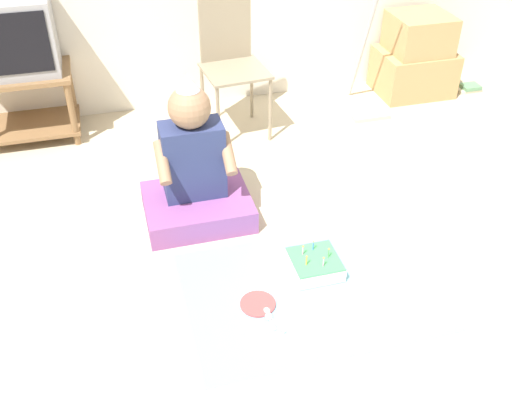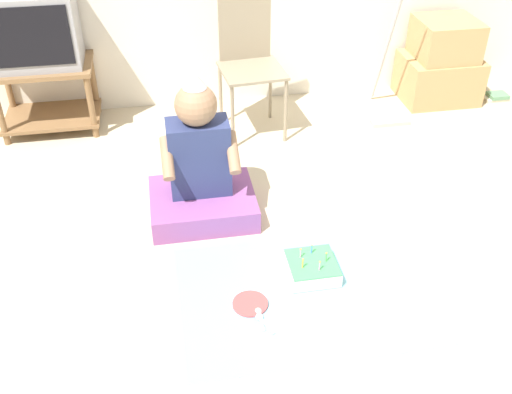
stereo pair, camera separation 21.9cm
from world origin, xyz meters
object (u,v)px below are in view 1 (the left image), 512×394
folding_chair (231,57)px  paper_plate (258,304)px  cardboard_box_stack (415,58)px  person_seated (195,175)px  birthday_cake (315,264)px  dust_mop (369,69)px  book_pile (470,88)px  tv (10,37)px

folding_chair → paper_plate: bearing=-99.4°
cardboard_box_stack → paper_plate: bearing=-132.6°
person_seated → birthday_cake: bearing=-52.2°
person_seated → birthday_cake: person_seated is taller
cardboard_box_stack → dust_mop: bearing=-154.9°
book_pile → paper_plate: 2.95m
paper_plate → folding_chair: bearing=80.6°
person_seated → paper_plate: size_ratio=5.00×
tv → paper_plate: size_ratio=3.24×
dust_mop → book_pile: (0.97, 0.11, -0.32)m
birthday_cake → paper_plate: bearing=-155.2°
cardboard_box_stack → birthday_cake: 2.36m
tv → cardboard_box_stack: 2.96m
paper_plate → birthday_cake: bearing=24.8°
cardboard_box_stack → birthday_cake: cardboard_box_stack is taller
folding_chair → dust_mop: 1.04m
dust_mop → person_seated: size_ratio=1.38×
paper_plate → dust_mop: bearing=52.9°
dust_mop → birthday_cake: 1.88m
folding_chair → cardboard_box_stack: 1.56m
tv → birthday_cake: size_ratio=2.26×
birthday_cake → paper_plate: 0.38m
folding_chair → book_pile: (1.99, 0.08, -0.51)m
folding_chair → book_pile: size_ratio=4.68×
tv → cardboard_box_stack: size_ratio=0.90×
book_pile → paper_plate: size_ratio=1.13×
tv → dust_mop: (2.42, -0.28, -0.38)m
birthday_cake → paper_plate: birthday_cake is taller
book_pile → birthday_cake: size_ratio=0.79×
birthday_cake → tv: bearing=127.8°
tv → cardboard_box_stack: (2.93, -0.04, -0.44)m
birthday_cake → dust_mop: bearing=58.5°
person_seated → cardboard_box_stack: bearing=31.0°
folding_chair → birthday_cake: folding_chair is taller
tv → book_pile: bearing=-2.9°
dust_mop → person_seated: bearing=-147.2°
tv → person_seated: bearing=-52.1°
tv → cardboard_box_stack: tv is taller
tv → person_seated: 1.62m
dust_mop → book_pile: dust_mop is taller
tv → birthday_cake: 2.46m
person_seated → paper_plate: person_seated is taller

